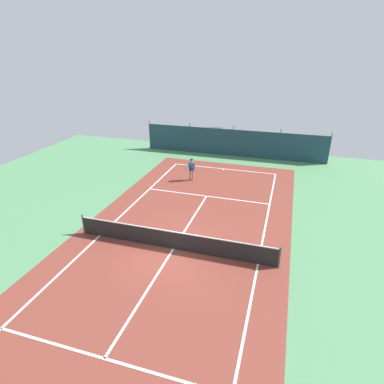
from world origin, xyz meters
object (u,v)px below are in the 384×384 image
at_px(tennis_player, 191,168).
at_px(tennis_net, 173,240).
at_px(parked_car, 213,138).
at_px(tennis_ball_near_player, 237,215).

bearing_deg(tennis_player, tennis_net, 102.09).
distance_m(tennis_player, parked_car, 9.34).
bearing_deg(tennis_ball_near_player, parked_car, 109.03).
distance_m(tennis_net, tennis_player, 9.03).
bearing_deg(parked_car, tennis_player, -93.34).
relative_size(tennis_ball_near_player, parked_car, 0.02).
xyz_separation_m(tennis_net, parked_car, (-2.39, 18.16, 0.33)).
bearing_deg(tennis_ball_near_player, tennis_net, -118.33).
height_order(tennis_player, tennis_ball_near_player, tennis_player).
height_order(tennis_net, parked_car, parked_car).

